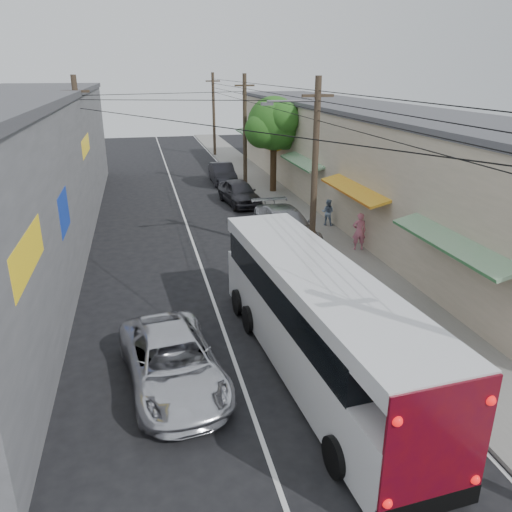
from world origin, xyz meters
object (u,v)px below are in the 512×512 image
at_px(jeepney, 173,362).
at_px(pedestrian_near, 359,231).
at_px(parked_suv, 285,226).
at_px(parked_car_far, 222,173).
at_px(pedestrian_far, 328,212).
at_px(parked_car_mid, 239,192).
at_px(coach_bus, 314,318).

bearing_deg(jeepney, pedestrian_near, 35.80).
height_order(jeepney, parked_suv, parked_suv).
bearing_deg(parked_car_far, parked_suv, -86.90).
bearing_deg(pedestrian_far, parked_car_mid, -23.13).
bearing_deg(pedestrian_near, coach_bus, 69.45).
bearing_deg(parked_car_far, coach_bus, -93.69).
height_order(pedestrian_near, pedestrian_far, pedestrian_near).
xyz_separation_m(jeepney, pedestrian_far, (9.46, 13.10, 0.12)).
bearing_deg(jeepney, parked_car_mid, 65.86).
height_order(coach_bus, parked_car_far, coach_bus).
bearing_deg(parked_car_far, parked_car_mid, -90.05).
distance_m(parked_car_mid, pedestrian_near, 10.83).
bearing_deg(parked_car_mid, pedestrian_far, -65.05).
relative_size(coach_bus, jeepney, 2.15).
relative_size(jeepney, parked_suv, 0.90).
height_order(jeepney, parked_car_mid, parked_car_mid).
relative_size(coach_bus, pedestrian_far, 7.74).
bearing_deg(jeepney, parked_car_far, 69.97).
bearing_deg(parked_car_mid, pedestrian_near, -76.87).
bearing_deg(pedestrian_near, parked_car_far, -66.73).
height_order(parked_car_far, pedestrian_far, pedestrian_far).
relative_size(jeepney, pedestrian_near, 2.90).
height_order(parked_suv, pedestrian_near, pedestrian_near).
relative_size(coach_bus, parked_car_far, 2.43).
bearing_deg(coach_bus, parked_car_far, 82.28).
xyz_separation_m(parked_suv, pedestrian_far, (3.00, 1.87, 0.01)).
xyz_separation_m(parked_car_mid, parked_car_far, (0.00, 6.65, -0.03)).
xyz_separation_m(jeepney, parked_suv, (6.46, 11.23, 0.11)).
height_order(jeepney, pedestrian_near, pedestrian_near).
height_order(parked_car_far, pedestrian_near, pedestrian_near).
xyz_separation_m(coach_bus, parked_car_far, (1.64, 25.82, -0.89)).
relative_size(parked_car_mid, pedestrian_far, 3.18).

